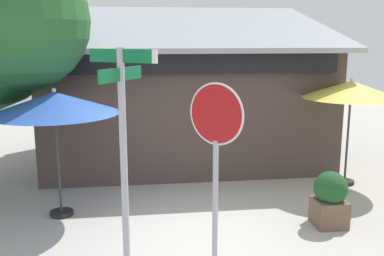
% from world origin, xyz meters
% --- Properties ---
extents(ground_plane, '(28.00, 28.00, 0.10)m').
position_xyz_m(ground_plane, '(0.00, 0.00, -0.05)').
color(ground_plane, '#ADA8A0').
extents(cafe_building, '(7.65, 5.13, 4.29)m').
position_xyz_m(cafe_building, '(0.37, 4.80, 1.66)').
color(cafe_building, '#473833').
rests_on(cafe_building, ground).
extents(street_sign_post, '(0.81, 0.76, 3.25)m').
position_xyz_m(street_sign_post, '(-1.15, -1.93, 1.98)').
color(street_sign_post, '#A8AAB2').
rests_on(street_sign_post, ground).
extents(stop_sign, '(0.57, 0.54, 2.84)m').
position_xyz_m(stop_sign, '(-0.03, -2.11, 1.98)').
color(stop_sign, '#A8AAB2').
rests_on(stop_sign, ground).
extents(patio_umbrella_royal_blue_left, '(2.35, 2.35, 2.46)m').
position_xyz_m(patio_umbrella_royal_blue_left, '(-2.46, 0.98, 2.17)').
color(patio_umbrella_royal_blue_left, black).
rests_on(patio_umbrella_royal_blue_left, ground).
extents(patio_umbrella_mustard_center, '(2.20, 2.20, 2.47)m').
position_xyz_m(patio_umbrella_mustard_center, '(3.82, 2.03, 2.19)').
color(patio_umbrella_mustard_center, black).
rests_on(patio_umbrella_mustard_center, ground).
extents(sidewalk_planter, '(0.60, 0.60, 1.01)m').
position_xyz_m(sidewalk_planter, '(2.45, -0.14, 0.52)').
color(sidewalk_planter, brown).
rests_on(sidewalk_planter, ground).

